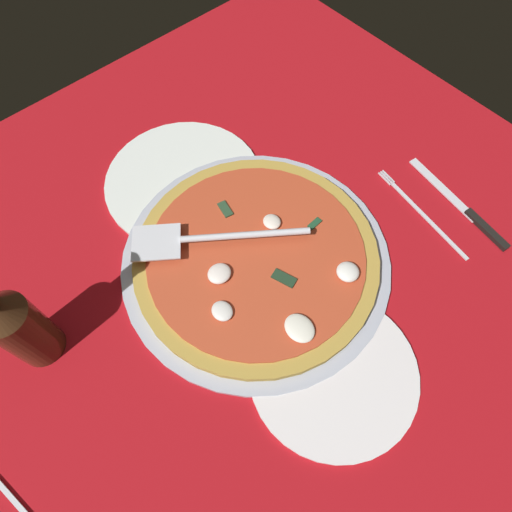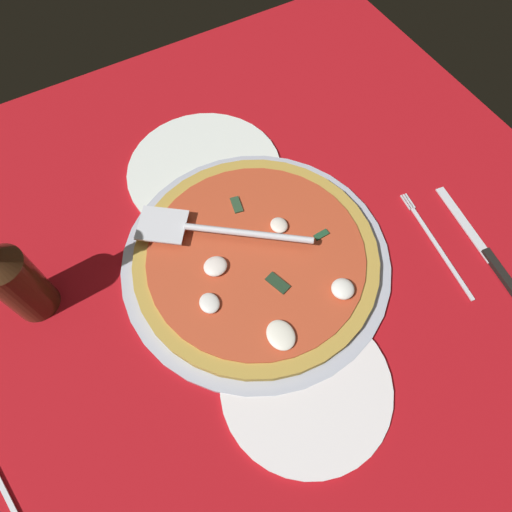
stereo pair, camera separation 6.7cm
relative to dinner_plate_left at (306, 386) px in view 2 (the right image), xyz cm
name	(u,v)px [view 2 (the right image)]	position (x,y,z in cm)	size (l,w,h in cm)	color
ground_plane	(257,277)	(17.39, -2.42, -0.90)	(108.30, 108.30, 0.80)	#A71017
pizza_pan	(256,261)	(19.39, -3.44, 0.05)	(40.16, 40.16, 1.10)	#ABB1C2
dinner_plate_left	(306,386)	(0.00, 0.00, 0.00)	(22.55, 22.55, 1.00)	white
dinner_plate_right	(205,171)	(38.65, -4.37, 0.00)	(25.88, 25.88, 1.00)	white
pizza	(256,258)	(19.22, -3.42, 1.38)	(36.33, 36.33, 2.89)	#B5913B
pizza_server	(214,230)	(25.16, 0.39, 3.84)	(18.36, 22.78, 1.00)	silver
place_setting_near	(459,248)	(6.10, -31.81, -0.15)	(22.80, 16.43, 1.40)	white
beer_bottle	(11,276)	(28.91, 26.97, 8.63)	(6.03, 6.03, 23.96)	#422815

